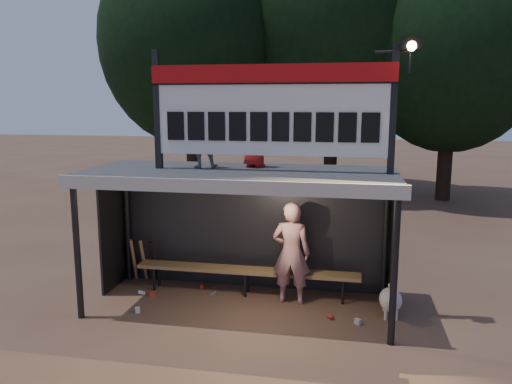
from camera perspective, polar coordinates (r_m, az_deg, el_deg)
ground at (r=8.63m, az=-1.85°, el=-12.94°), size 80.00×80.00×0.00m
player at (r=8.51m, az=4.03°, el=-6.97°), size 0.65×0.43×1.77m
child_a at (r=8.31m, az=-6.20°, el=6.42°), size 0.59×0.50×1.06m
child_b at (r=8.34m, az=-0.13°, el=6.32°), size 0.59×0.53×1.01m
dugout_shelter at (r=8.32m, az=-1.55°, el=-0.51°), size 5.10×2.08×2.32m
scoreboard_assembly at (r=7.82m, az=2.05°, el=9.70°), size 4.10×0.27×1.99m
bench at (r=8.98m, az=-1.09°, el=-9.04°), size 4.00×0.35×0.48m
tree_left at (r=18.77m, az=-7.47°, el=16.63°), size 6.46×6.46×9.27m
tree_mid at (r=19.46m, az=8.89°, el=18.30°), size 7.22×7.22×10.36m
tree_right at (r=18.62m, az=21.53°, el=15.07°), size 6.08×6.08×8.72m
dog at (r=8.44m, az=15.15°, el=-11.82°), size 0.36×0.81×0.49m
bats at (r=9.83m, az=-12.72°, el=-7.59°), size 0.47×0.33×0.84m
litter at (r=8.76m, az=-4.64°, el=-12.36°), size 3.92×1.35×0.08m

